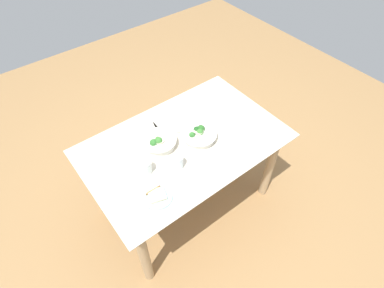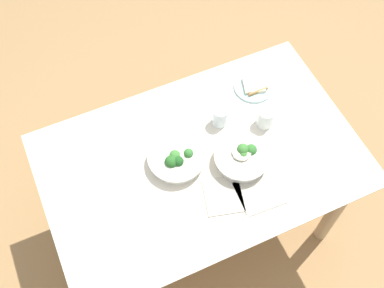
% 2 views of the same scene
% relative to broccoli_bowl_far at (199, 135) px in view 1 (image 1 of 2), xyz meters
% --- Properties ---
extents(ground_plane, '(6.00, 6.00, 0.00)m').
position_rel_broccoli_bowl_far_xyz_m(ground_plane, '(0.11, -0.03, -0.80)').
color(ground_plane, '#9E7547').
extents(dining_table, '(1.42, 0.91, 0.77)m').
position_rel_broccoli_bowl_far_xyz_m(dining_table, '(0.11, -0.03, -0.16)').
color(dining_table, beige).
rests_on(dining_table, ground_plane).
extents(broccoli_bowl_far, '(0.26, 0.26, 0.09)m').
position_rel_broccoli_bowl_far_xyz_m(broccoli_bowl_far, '(0.00, 0.00, 0.00)').
color(broccoli_bowl_far, silver).
rests_on(broccoli_bowl_far, dining_table).
extents(broccoli_bowl_near, '(0.25, 0.25, 0.10)m').
position_rel_broccoli_bowl_far_xyz_m(broccoli_bowl_near, '(0.27, -0.11, 0.00)').
color(broccoli_bowl_near, silver).
rests_on(broccoli_bowl_near, dining_table).
extents(bread_side_plate, '(0.19, 0.19, 0.03)m').
position_rel_broccoli_bowl_far_xyz_m(bread_side_plate, '(0.51, 0.23, -0.02)').
color(bread_side_plate, '#99C6D1').
rests_on(bread_side_plate, dining_table).
extents(water_glass_center, '(0.08, 0.08, 0.10)m').
position_rel_broccoli_bowl_far_xyz_m(water_glass_center, '(0.46, 0.02, 0.02)').
color(water_glass_center, silver).
rests_on(water_glass_center, dining_table).
extents(water_glass_side, '(0.07, 0.07, 0.10)m').
position_rel_broccoli_bowl_far_xyz_m(water_glass_side, '(0.27, 0.12, 0.02)').
color(water_glass_side, silver).
rests_on(water_glass_side, dining_table).
extents(fork_by_far_bowl, '(0.09, 0.04, 0.00)m').
position_rel_broccoli_bowl_far_xyz_m(fork_by_far_bowl, '(0.69, 0.22, -0.03)').
color(fork_by_far_bowl, '#B7B7BC').
rests_on(fork_by_far_bowl, dining_table).
extents(fork_by_near_bowl, '(0.10, 0.01, 0.00)m').
position_rel_broccoli_bowl_far_xyz_m(fork_by_near_bowl, '(0.12, -0.36, -0.03)').
color(fork_by_near_bowl, '#B7B7BC').
rests_on(fork_by_near_bowl, dining_table).
extents(table_knife_left, '(0.18, 0.12, 0.00)m').
position_rel_broccoli_bowl_far_xyz_m(table_knife_left, '(-0.23, 0.19, -0.03)').
color(table_knife_left, '#B7B7BC').
rests_on(table_knife_left, dining_table).
extents(table_knife_right, '(0.09, 0.20, 0.00)m').
position_rel_broccoli_bowl_far_xyz_m(table_knife_right, '(0.15, 0.27, -0.03)').
color(table_knife_right, '#B7B7BC').
rests_on(table_knife_right, dining_table).
extents(napkin_folded_upper, '(0.19, 0.18, 0.01)m').
position_rel_broccoli_bowl_far_xyz_m(napkin_folded_upper, '(0.27, -0.28, -0.03)').
color(napkin_folded_upper, '#B1A997').
rests_on(napkin_folded_upper, dining_table).
extents(napkin_folded_lower, '(0.20, 0.21, 0.01)m').
position_rel_broccoli_bowl_far_xyz_m(napkin_folded_lower, '(0.12, -0.23, -0.03)').
color(napkin_folded_lower, '#B1A997').
rests_on(napkin_folded_lower, dining_table).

